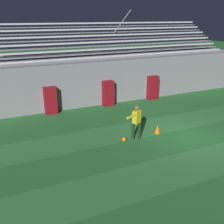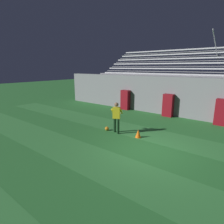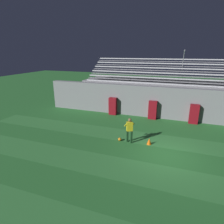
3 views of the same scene
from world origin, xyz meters
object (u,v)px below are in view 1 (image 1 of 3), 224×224
Objects in this scene: goalkeeper at (136,120)px; traffic_cone at (157,129)px; padding_pillar_gate_right at (153,88)px; padding_pillar_far_left at (50,101)px; soccer_ball at (124,139)px; padding_pillar_gate_left at (108,93)px.

traffic_cone is (1.29, 0.12, -0.74)m from goalkeeper.
traffic_cone is at bearing 5.23° from goalkeeper.
padding_pillar_gate_right is 7.04m from padding_pillar_far_left.
soccer_ball is 0.52× the size of traffic_cone.
goalkeeper is (-0.80, -5.07, 0.15)m from padding_pillar_gate_left.
padding_pillar_far_left is 3.84× the size of traffic_cone.
soccer_ball is (-1.43, -5.10, -0.70)m from padding_pillar_gate_left.
padding_pillar_gate_left is 5.34m from soccer_ball.
goalkeeper is 7.59× the size of soccer_ball.
padding_pillar_gate_right reaches higher than soccer_ball.
padding_pillar_gate_left is at bearing 74.32° from soccer_ball.
goalkeeper is 3.98× the size of traffic_cone.
padding_pillar_far_left is 0.96× the size of goalkeeper.
padding_pillar_gate_right and padding_pillar_far_left have the same top height.
goalkeeper is at bearing -60.25° from padding_pillar_far_left.
padding_pillar_far_left is at bearing 130.20° from traffic_cone.
padding_pillar_gate_right is at bearing 50.69° from goalkeeper.
soccer_ball is at bearing -133.16° from padding_pillar_gate_right.
padding_pillar_gate_left is 5.13m from goalkeeper.
goalkeeper is at bearing -129.31° from padding_pillar_gate_right.
traffic_cone is (4.18, -4.95, -0.60)m from padding_pillar_far_left.
padding_pillar_gate_right is 3.84× the size of traffic_cone.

